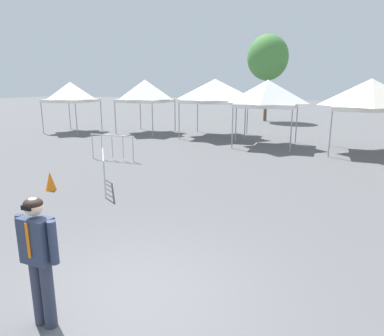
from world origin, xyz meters
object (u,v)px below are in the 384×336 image
Objects in this scene: canopy_tent_far_right at (215,91)px; tree_behind_tents_center at (268,58)px; crowd_barrier_mid_lot at (112,142)px; traffic_cone_lot_center at (50,181)px; canopy_tent_behind_center at (370,95)px; canopy_tent_center at (145,91)px; person_foreground at (39,254)px; canopy_tent_left_of_center at (71,92)px; crowd_barrier_by_lift at (104,164)px; canopy_tent_behind_right at (267,94)px.

canopy_tent_far_right is 0.53× the size of tree_behind_tents_center.
crowd_barrier_mid_lot reaches higher than traffic_cone_lot_center.
canopy_tent_behind_center is 13.78m from traffic_cone_lot_center.
person_foreground is at bearing -62.97° from canopy_tent_center.
canopy_tent_center is at bearing 108.13° from traffic_cone_lot_center.
crowd_barrier_mid_lot is (-2.44, -18.65, -4.54)m from tree_behind_tents_center.
canopy_tent_left_of_center reaches higher than crowd_barrier_mid_lot.
canopy_tent_center is 13.05m from canopy_tent_behind_center.
canopy_tent_far_right is 11.85m from crowd_barrier_by_lift.
canopy_tent_behind_right is 15.10m from person_foreground.
tree_behind_tents_center is at bearing 62.71° from canopy_tent_center.
person_foreground is at bearing -48.82° from canopy_tent_left_of_center.
canopy_tent_left_of_center is 9.63m from canopy_tent_far_right.
canopy_tent_center is at bearing -117.29° from tree_behind_tents_center.
canopy_tent_center is (4.76, 1.55, 0.08)m from canopy_tent_left_of_center.
canopy_tent_far_right is 1.13× the size of canopy_tent_behind_right.
canopy_tent_center reaches higher than canopy_tent_behind_center.
crowd_barrier_mid_lot is (3.11, -7.90, -1.95)m from canopy_tent_center.
canopy_tent_left_of_center is at bearing 141.12° from crowd_barrier_mid_lot.
tree_behind_tents_center reaches higher than canopy_tent_far_right.
canopy_tent_behind_right is 5.84× the size of traffic_cone_lot_center.
person_foreground is (13.31, -15.22, -1.59)m from canopy_tent_left_of_center.
canopy_tent_behind_right is at bearing 91.15° from person_foreground.
crowd_barrier_mid_lot is (-9.80, -5.94, -1.92)m from canopy_tent_behind_center.
canopy_tent_behind_center reaches higher than traffic_cone_lot_center.
person_foreground is at bearing -83.76° from tree_behind_tents_center.
canopy_tent_left_of_center is at bearing 135.89° from crowd_barrier_by_lift.
tree_behind_tents_center is (10.30, 12.31, 2.67)m from canopy_tent_left_of_center.
tree_behind_tents_center is (0.86, 10.44, 2.55)m from canopy_tent_far_right.
canopy_tent_behind_center is at bearing 73.64° from person_foreground.
canopy_tent_behind_center is 5.89× the size of traffic_cone_lot_center.
canopy_tent_behind_right is at bearing -0.92° from canopy_tent_left_of_center.
canopy_tent_center reaches higher than traffic_cone_lot_center.
crowd_barrier_by_lift is (0.67, -11.67, -1.98)m from canopy_tent_far_right.
canopy_tent_behind_center reaches higher than crowd_barrier_by_lift.
canopy_tent_center is 0.90× the size of canopy_tent_far_right.
tree_behind_tents_center is 4.30× the size of crowd_barrier_by_lift.
person_foreground is 0.85× the size of crowd_barrier_mid_lot.
crowd_barrier_mid_lot is (7.87, -6.34, -1.87)m from canopy_tent_left_of_center.
crowd_barrier_mid_lot is 3.67× the size of traffic_cone_lot_center.
canopy_tent_behind_center is at bearing 31.24° from crowd_barrier_mid_lot.
canopy_tent_center is 1.92× the size of person_foreground.
person_foreground is at bearing -59.43° from crowd_barrier_by_lift.
canopy_tent_behind_right is (3.56, -2.07, -0.07)m from canopy_tent_far_right.
canopy_tent_behind_center is at bearing 48.96° from traffic_cone_lot_center.
crowd_barrier_by_lift is (5.36, -11.36, -1.95)m from canopy_tent_center.
canopy_tent_left_of_center is at bearing 179.08° from canopy_tent_behind_right.
canopy_tent_behind_right is at bearing 177.66° from canopy_tent_behind_center.
canopy_tent_behind_center is (17.66, -0.40, 0.05)m from canopy_tent_left_of_center.
crowd_barrier_by_lift is at bearing -64.75° from canopy_tent_center.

